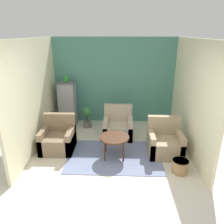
{
  "coord_description": "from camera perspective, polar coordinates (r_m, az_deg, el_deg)",
  "views": [
    {
      "loc": [
        0.18,
        -3.26,
        2.71
      ],
      "look_at": [
        0.0,
        1.65,
        0.91
      ],
      "focal_mm": 35.0,
      "sensor_mm": 36.0,
      "label": 1
    }
  ],
  "objects": [
    {
      "name": "parrot",
      "position": [
        6.52,
        -11.92,
        8.45
      ],
      "size": [
        0.11,
        0.2,
        0.23
      ],
      "color": "green",
      "rests_on": "birdcage"
    },
    {
      "name": "armchair_middle",
      "position": [
        5.95,
        1.56,
        -4.0
      ],
      "size": [
        0.77,
        0.73,
        0.85
      ],
      "color": "tan",
      "rests_on": "ground_plane"
    },
    {
      "name": "wall_back_accent",
      "position": [
        6.74,
        0.53,
        8.05
      ],
      "size": [
        3.75,
        0.06,
        2.59
      ],
      "color": "#4C897A",
      "rests_on": "ground_plane"
    },
    {
      "name": "wall_right",
      "position": [
        5.37,
        20.13,
        3.64
      ],
      "size": [
        0.06,
        3.3,
        2.59
      ],
      "color": "beige",
      "rests_on": "ground_plane"
    },
    {
      "name": "wall_left",
      "position": [
        5.49,
        -19.67,
        4.05
      ],
      "size": [
        0.06,
        3.3,
        2.59
      ],
      "color": "beige",
      "rests_on": "ground_plane"
    },
    {
      "name": "area_rug",
      "position": [
        5.16,
        0.58,
        -11.41
      ],
      "size": [
        2.13,
        1.48,
        0.01
      ],
      "color": "slate",
      "rests_on": "ground_plane"
    },
    {
      "name": "armchair_left",
      "position": [
        5.47,
        -13.88,
        -6.92
      ],
      "size": [
        0.77,
        0.73,
        0.85
      ],
      "color": "#7A664C",
      "rests_on": "ground_plane"
    },
    {
      "name": "armchair_right",
      "position": [
        5.3,
        13.57,
        -7.81
      ],
      "size": [
        0.77,
        0.73,
        0.85
      ],
      "color": "#9E896B",
      "rests_on": "ground_plane"
    },
    {
      "name": "birdcage",
      "position": [
        6.71,
        -11.46,
        2.02
      ],
      "size": [
        0.49,
        0.49,
        1.33
      ],
      "color": "slate",
      "rests_on": "ground_plane"
    },
    {
      "name": "wicker_basket",
      "position": [
        4.78,
        17.37,
        -13.28
      ],
      "size": [
        0.34,
        0.34,
        0.28
      ],
      "color": "#A37F51",
      "rests_on": "ground_plane"
    },
    {
      "name": "potted_plant",
      "position": [
        6.53,
        -6.51,
        -0.79
      ],
      "size": [
        0.31,
        0.28,
        0.64
      ],
      "color": "#66605B",
      "rests_on": "ground_plane"
    },
    {
      "name": "ground_plane",
      "position": [
        4.24,
        -0.87,
        -19.56
      ],
      "size": [
        20.0,
        20.0,
        0.0
      ],
      "primitive_type": "plane",
      "color": "beige",
      "rests_on": "ground"
    },
    {
      "name": "coffee_table",
      "position": [
        4.94,
        0.6,
        -6.96
      ],
      "size": [
        0.67,
        0.67,
        0.51
      ],
      "color": "#472819",
      "rests_on": "ground_plane"
    }
  ]
}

